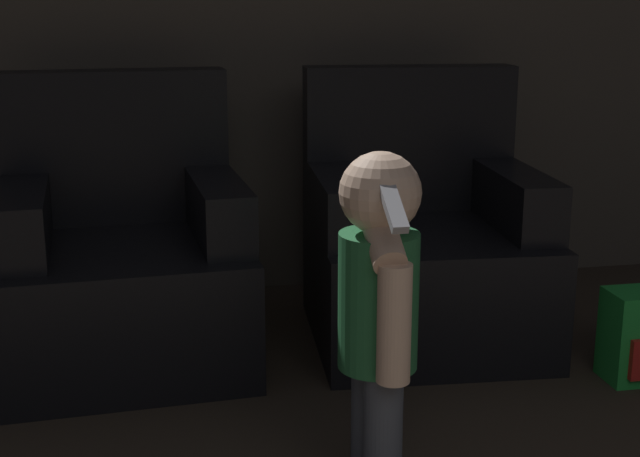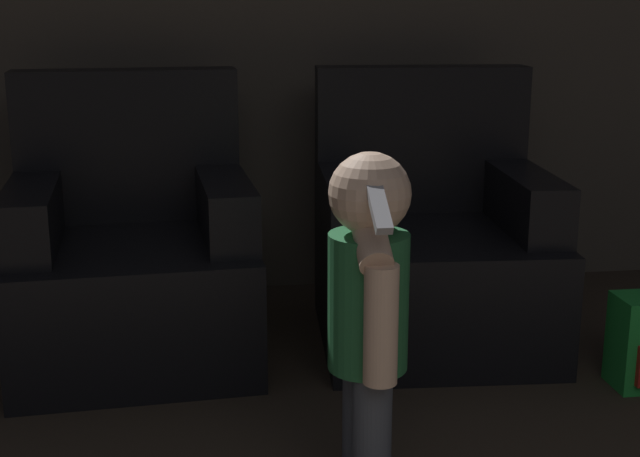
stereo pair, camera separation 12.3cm
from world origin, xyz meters
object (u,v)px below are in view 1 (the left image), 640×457
Objects in this scene: armchair_left at (125,263)px; toy_backpack at (640,336)px; person_toddler at (379,302)px; armchair_right at (421,247)px.

armchair_left reaches higher than toy_backpack.
armchair_left is 1.23m from person_toddler.
armchair_left is at bearing -152.70° from person_toddler.
armchair_right reaches higher than toy_backpack.
armchair_right is 1.11× the size of person_toddler.
person_toddler is 2.89× the size of toy_backpack.
person_toddler is at bearing -63.69° from armchair_left.
armchair_left and armchair_right have the same top height.
armchair_right is (1.05, 0.00, 0.00)m from armchair_left.
person_toddler reaches higher than toy_backpack.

